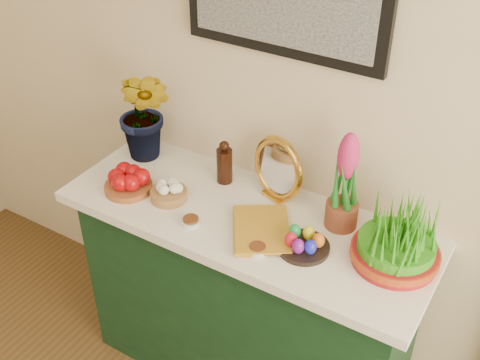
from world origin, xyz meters
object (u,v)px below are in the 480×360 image
mirror (278,169)px  book (233,230)px  sideboard (246,302)px  wheatgrass_sabzeh (398,237)px  hyacinth_green (144,99)px

mirror → book: bearing=-95.0°
sideboard → book: 0.50m
book → mirror: bearing=52.6°
sideboard → book: bearing=-82.3°
mirror → book: (-0.02, -0.28, -0.10)m
sideboard → wheatgrass_sabzeh: wheatgrass_sabzeh is taller
sideboard → hyacinth_green: size_ratio=2.39×
mirror → wheatgrass_sabzeh: size_ratio=0.87×
mirror → wheatgrass_sabzeh: (0.51, -0.12, -0.02)m
book → wheatgrass_sabzeh: bearing=-15.9°
wheatgrass_sabzeh → mirror: bearing=166.7°
hyacinth_green → mirror: size_ratio=2.13×
hyacinth_green → wheatgrass_sabzeh: 1.11m
sideboard → hyacinth_green: hyacinth_green is taller
sideboard → wheatgrass_sabzeh: bearing=3.5°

